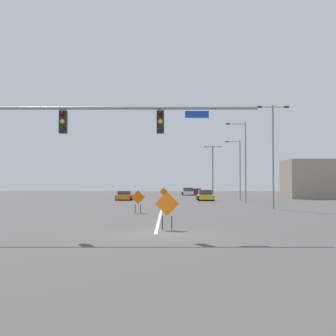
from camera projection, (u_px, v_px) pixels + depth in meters
ground at (156, 234)px, 20.19m from camera, size 194.22×194.22×0.00m
road_centre_stripe at (165, 196)px, 74.11m from camera, size 0.16×107.90×0.01m
traffic_signal_assembly at (68, 131)px, 20.33m from camera, size 13.59×0.44×6.47m
street_lamp_near_left at (274, 149)px, 39.22m from camera, size 2.88×0.24×9.26m
street_lamp_mid_right at (245, 159)px, 50.78m from camera, size 2.32×0.24×9.28m
street_lamp_near_right at (240, 167)px, 60.12m from camera, size 2.07×0.24×8.08m
street_lamp_mid_left at (213, 166)px, 90.40m from camera, size 3.39×0.24×9.81m
construction_sign_right_shoulder at (164, 192)px, 58.13m from camera, size 1.07×0.19×1.69m
construction_sign_median_near at (168, 206)px, 22.29m from camera, size 1.22×0.05×1.90m
construction_sign_left_lane at (139, 199)px, 34.10m from camera, size 1.09×0.06×1.77m
car_orange_far at (125, 196)px, 58.63m from camera, size 2.11×3.96×1.21m
car_white_approaching at (188, 192)px, 80.48m from camera, size 2.17×4.32×1.38m
car_yellow_mid at (206, 196)px, 57.48m from camera, size 2.04×4.23×1.39m
car_red_passing at (196, 192)px, 83.81m from camera, size 2.23×4.63×1.20m
roadside_building_east at (313, 179)px, 65.83m from camera, size 8.02×7.06×5.72m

